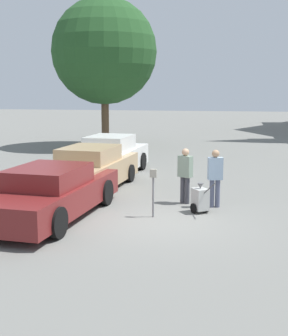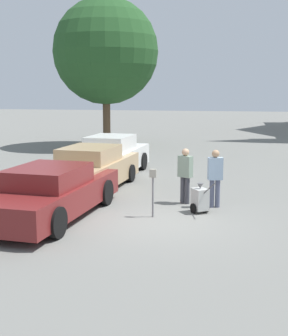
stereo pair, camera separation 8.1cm
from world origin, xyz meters
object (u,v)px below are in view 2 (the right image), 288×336
(person_worker, at_px, (185,172))
(person_supervisor, at_px, (215,175))
(parked_car_maroon, at_px, (51,193))
(parked_car_tan, at_px, (92,169))
(parking_meter, at_px, (153,184))
(equipment_cart, at_px, (200,199))
(parked_car_white, at_px, (112,157))

(person_worker, height_order, person_supervisor, person_supervisor)
(person_worker, relative_size, person_supervisor, 0.99)
(parked_car_maroon, relative_size, parked_car_tan, 1.04)
(parking_meter, height_order, equipment_cart, parking_meter)
(parked_car_white, distance_m, equipment_cart, 6.41)
(parked_car_white, distance_m, parking_meter, 6.37)
(parking_meter, xyz_separation_m, person_worker, (0.69, 1.68, 0.03))
(parked_car_white, bearing_deg, parked_car_maroon, -85.20)
(person_supervisor, xyz_separation_m, equipment_cart, (-0.37, -0.69, -0.58))
(parked_car_maroon, relative_size, person_supervisor, 3.21)
(person_worker, xyz_separation_m, person_supervisor, (0.90, -0.30, 0.01))
(parked_car_maroon, relative_size, equipment_cart, 5.45)
(person_worker, distance_m, equipment_cart, 1.25)
(equipment_cart, bearing_deg, parked_car_tan, 114.02)
(parked_car_tan, bearing_deg, person_worker, -17.58)
(parked_car_tan, height_order, parked_car_white, parked_car_white)
(parked_car_white, xyz_separation_m, person_worker, (3.36, -4.09, 0.21))
(parked_car_maroon, distance_m, parking_meter, 2.74)
(parked_car_white, xyz_separation_m, parking_meter, (2.67, -5.78, 0.18))
(parked_car_maroon, height_order, person_worker, person_worker)
(parked_car_tan, bearing_deg, person_supervisor, -16.76)
(parked_car_maroon, height_order, parking_meter, parked_car_maroon)
(person_worker, bearing_deg, equipment_cart, 146.82)
(parked_car_maroon, xyz_separation_m, equipment_cart, (3.89, 1.24, -0.29))
(parked_car_maroon, distance_m, person_supervisor, 4.69)
(person_supervisor, bearing_deg, parking_meter, 27.22)
(person_supervisor, relative_size, equipment_cart, 1.70)
(person_worker, bearing_deg, parked_car_tan, 6.42)
(parked_car_maroon, bearing_deg, parked_car_white, 94.80)
(person_worker, bearing_deg, parking_meter, 96.49)
(parked_car_white, bearing_deg, parked_car_tan, -85.19)
(parked_car_white, bearing_deg, equipment_cart, -47.79)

